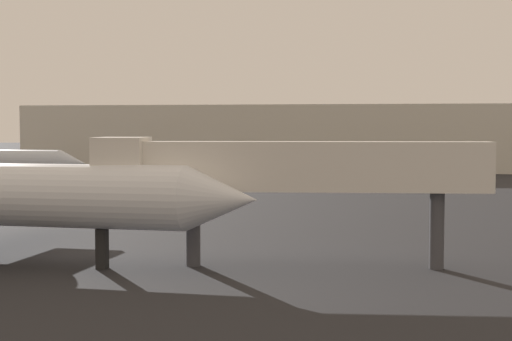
% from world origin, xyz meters
% --- Properties ---
extents(jet_bridge, '(19.12, 3.57, 6.31)m').
position_xyz_m(jet_bridge, '(-3.23, 25.52, 4.78)').
color(jet_bridge, silver).
rests_on(jet_bridge, ground_plane).
extents(terminal_building, '(81.82, 23.47, 10.23)m').
position_xyz_m(terminal_building, '(-12.08, 113.35, 5.11)').
color(terminal_building, beige).
rests_on(terminal_building, ground_plane).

